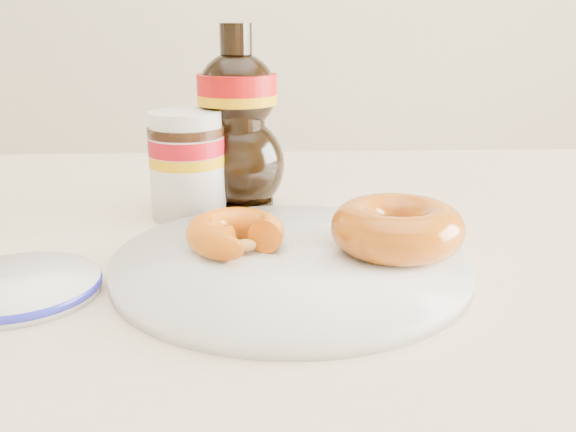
{
  "coord_description": "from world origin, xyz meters",
  "views": [
    {
      "loc": [
        -0.01,
        -0.49,
        0.96
      ],
      "look_at": [
        0.02,
        0.08,
        0.79
      ],
      "focal_mm": 40.0,
      "sensor_mm": 36.0,
      "label": 1
    }
  ],
  "objects_px": {
    "donut_bitten": "(235,233)",
    "nutella_jar": "(187,161)",
    "plate": "(291,263)",
    "blue_rim_saucer": "(18,286)",
    "donut_whole": "(397,228)",
    "syrup_bottle": "(238,118)",
    "dining_table": "(268,322)"
  },
  "relations": [
    {
      "from": "donut_whole",
      "to": "syrup_bottle",
      "type": "relative_size",
      "value": 0.57
    },
    {
      "from": "donut_bitten",
      "to": "syrup_bottle",
      "type": "xyz_separation_m",
      "value": [
        -0.0,
        0.19,
        0.07
      ]
    },
    {
      "from": "donut_whole",
      "to": "syrup_bottle",
      "type": "height_order",
      "value": "syrup_bottle"
    },
    {
      "from": "plate",
      "to": "syrup_bottle",
      "type": "distance_m",
      "value": 0.23
    },
    {
      "from": "donut_whole",
      "to": "syrup_bottle",
      "type": "xyz_separation_m",
      "value": [
        -0.14,
        0.2,
        0.07
      ]
    },
    {
      "from": "plate",
      "to": "donut_bitten",
      "type": "relative_size",
      "value": 3.54
    },
    {
      "from": "nutella_jar",
      "to": "blue_rim_saucer",
      "type": "relative_size",
      "value": 0.89
    },
    {
      "from": "dining_table",
      "to": "plate",
      "type": "bearing_deg",
      "value": -74.89
    },
    {
      "from": "plate",
      "to": "syrup_bottle",
      "type": "bearing_deg",
      "value": 103.38
    },
    {
      "from": "donut_bitten",
      "to": "donut_whole",
      "type": "relative_size",
      "value": 0.75
    },
    {
      "from": "donut_whole",
      "to": "nutella_jar",
      "type": "bearing_deg",
      "value": 140.66
    },
    {
      "from": "dining_table",
      "to": "syrup_bottle",
      "type": "distance_m",
      "value": 0.23
    },
    {
      "from": "plate",
      "to": "nutella_jar",
      "type": "height_order",
      "value": "nutella_jar"
    },
    {
      "from": "donut_bitten",
      "to": "blue_rim_saucer",
      "type": "bearing_deg",
      "value": -141.96
    },
    {
      "from": "dining_table",
      "to": "plate",
      "type": "height_order",
      "value": "plate"
    },
    {
      "from": "nutella_jar",
      "to": "dining_table",
      "type": "bearing_deg",
      "value": -49.39
    },
    {
      "from": "dining_table",
      "to": "donut_whole",
      "type": "bearing_deg",
      "value": -29.21
    },
    {
      "from": "plate",
      "to": "blue_rim_saucer",
      "type": "xyz_separation_m",
      "value": [
        -0.22,
        -0.04,
        -0.0
      ]
    },
    {
      "from": "donut_whole",
      "to": "blue_rim_saucer",
      "type": "distance_m",
      "value": 0.32
    },
    {
      "from": "donut_bitten",
      "to": "blue_rim_saucer",
      "type": "relative_size",
      "value": 0.67
    },
    {
      "from": "dining_table",
      "to": "donut_whole",
      "type": "height_order",
      "value": "donut_whole"
    },
    {
      "from": "dining_table",
      "to": "nutella_jar",
      "type": "xyz_separation_m",
      "value": [
        -0.08,
        0.1,
        0.15
      ]
    },
    {
      "from": "syrup_bottle",
      "to": "blue_rim_saucer",
      "type": "height_order",
      "value": "syrup_bottle"
    },
    {
      "from": "donut_bitten",
      "to": "nutella_jar",
      "type": "relative_size",
      "value": 0.75
    },
    {
      "from": "plate",
      "to": "blue_rim_saucer",
      "type": "distance_m",
      "value": 0.22
    },
    {
      "from": "dining_table",
      "to": "plate",
      "type": "distance_m",
      "value": 0.12
    },
    {
      "from": "syrup_bottle",
      "to": "nutella_jar",
      "type": "bearing_deg",
      "value": -146.95
    },
    {
      "from": "plate",
      "to": "nutella_jar",
      "type": "relative_size",
      "value": 2.65
    },
    {
      "from": "nutella_jar",
      "to": "plate",
      "type": "bearing_deg",
      "value": -58.59
    },
    {
      "from": "nutella_jar",
      "to": "syrup_bottle",
      "type": "distance_m",
      "value": 0.08
    },
    {
      "from": "plate",
      "to": "donut_bitten",
      "type": "height_order",
      "value": "donut_bitten"
    },
    {
      "from": "syrup_bottle",
      "to": "blue_rim_saucer",
      "type": "xyz_separation_m",
      "value": [
        -0.17,
        -0.24,
        -0.1
      ]
    }
  ]
}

